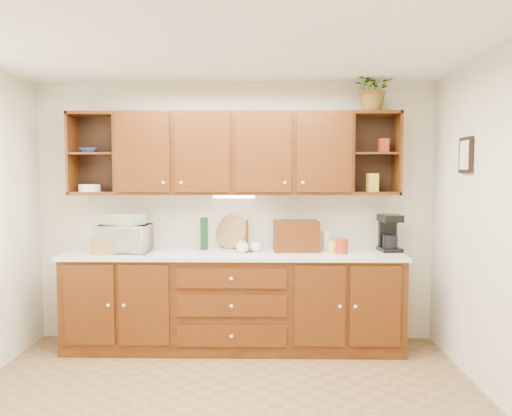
{
  "coord_description": "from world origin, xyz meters",
  "views": [
    {
      "loc": [
        0.3,
        -3.31,
        1.7
      ],
      "look_at": [
        0.22,
        1.15,
        1.39
      ],
      "focal_mm": 35.0,
      "sensor_mm": 36.0,
      "label": 1
    }
  ],
  "objects_px": {
    "bread_box": "(296,236)",
    "potted_plant": "(374,89)",
    "microwave": "(125,238)",
    "coffee_maker": "(389,233)"
  },
  "relations": [
    {
      "from": "bread_box",
      "to": "potted_plant",
      "type": "distance_m",
      "value": 1.6
    },
    {
      "from": "microwave",
      "to": "coffee_maker",
      "type": "height_order",
      "value": "coffee_maker"
    },
    {
      "from": "microwave",
      "to": "potted_plant",
      "type": "relative_size",
      "value": 1.12
    },
    {
      "from": "microwave",
      "to": "potted_plant",
      "type": "distance_m",
      "value": 2.79
    },
    {
      "from": "bread_box",
      "to": "potted_plant",
      "type": "bearing_deg",
      "value": -2.98
    },
    {
      "from": "bread_box",
      "to": "potted_plant",
      "type": "height_order",
      "value": "potted_plant"
    },
    {
      "from": "microwave",
      "to": "coffee_maker",
      "type": "bearing_deg",
      "value": 3.59
    },
    {
      "from": "coffee_maker",
      "to": "potted_plant",
      "type": "height_order",
      "value": "potted_plant"
    },
    {
      "from": "coffee_maker",
      "to": "potted_plant",
      "type": "relative_size",
      "value": 0.83
    },
    {
      "from": "bread_box",
      "to": "coffee_maker",
      "type": "height_order",
      "value": "coffee_maker"
    }
  ]
}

